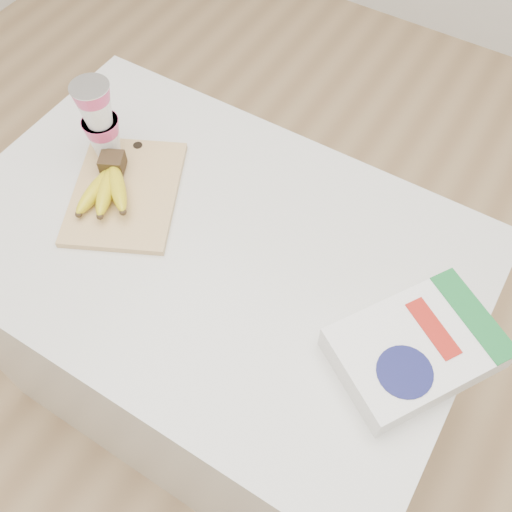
% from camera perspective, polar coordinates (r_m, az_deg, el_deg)
% --- Properties ---
extents(table, '(1.03, 0.69, 0.78)m').
position_cam_1_polar(table, '(1.44, -3.62, -7.42)').
color(table, silver).
rests_on(table, ground).
extents(cutting_board, '(0.31, 0.35, 0.01)m').
position_cam_1_polar(cutting_board, '(1.20, -12.90, 6.23)').
color(cutting_board, tan).
rests_on(cutting_board, table).
extents(bananas, '(0.15, 0.17, 0.05)m').
position_cam_1_polar(bananas, '(1.18, -14.64, 6.87)').
color(bananas, '#382816').
rests_on(bananas, cutting_board).
extents(yogurt_stack, '(0.08, 0.08, 0.18)m').
position_cam_1_polar(yogurt_stack, '(1.21, -15.45, 13.10)').
color(yogurt_stack, white).
rests_on(yogurt_stack, cutting_board).
extents(cereal_box, '(0.30, 0.32, 0.06)m').
position_cam_1_polar(cereal_box, '(1.00, 15.70, -8.87)').
color(cereal_box, white).
rests_on(cereal_box, table).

